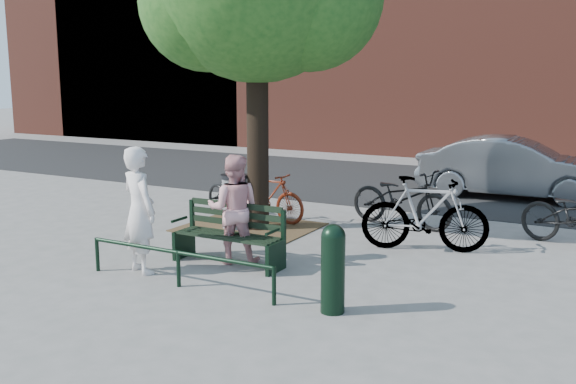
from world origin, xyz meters
The scene contains 14 objects.
ground centered at (0.00, 0.00, 0.00)m, with size 90.00×90.00×0.00m, color gray.
dirt_pit centered at (-1.00, 2.20, 0.01)m, with size 2.40×2.00×0.02m, color brown.
road centered at (0.00, 8.50, 0.01)m, with size 40.00×7.00×0.01m, color black.
park_bench centered at (0.00, 0.08, 0.48)m, with size 1.74×0.54×0.97m.
guard_railing centered at (0.00, -1.20, 0.40)m, with size 3.06×0.06×0.51m.
person_left centered at (-0.90, -0.93, 0.93)m, with size 0.67×0.44×1.85m, color silver.
person_right centered at (0.01, 0.15, 0.84)m, with size 0.81×0.63×1.67m, color #D99597.
bollard centered at (2.24, -1.07, 0.59)m, with size 0.29×0.29×1.10m.
litter_bin centered at (-1.20, 2.00, 0.52)m, with size 0.50×0.50×1.03m.
bicycle_a centered at (-1.79, 2.88, 0.47)m, with size 0.62×1.79×0.94m, color black.
bicycle_b centered at (-0.95, 2.82, 0.50)m, with size 0.47×1.68×1.01m, color #5B1C0D.
bicycle_c centered at (1.47, 3.70, 0.55)m, with size 0.73×2.10×1.11m, color black.
bicycle_d centered at (2.38, 2.20, 0.62)m, with size 0.58×2.05×1.23m, color gray.
parked_car centered at (2.84, 7.72, 0.72)m, with size 1.52×4.35×1.43m, color slate.
Camera 1 is at (5.34, -7.83, 2.83)m, focal length 40.00 mm.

